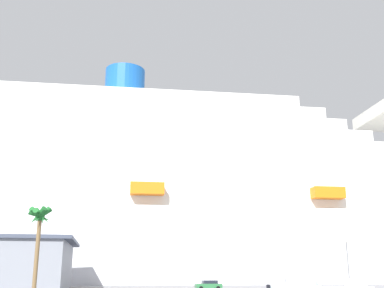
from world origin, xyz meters
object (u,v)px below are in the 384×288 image
object	(u,v)px
cruise_ship	(212,210)
parked_car_green_wagon	(209,285)
street_lamp	(347,257)
palm_tree	(39,223)

from	to	relation	value
cruise_ship	parked_car_green_wagon	distance (m)	49.36
cruise_ship	parked_car_green_wagon	bearing A→B (deg)	-107.27
street_lamp	parked_car_green_wagon	distance (m)	23.64
cruise_ship	parked_car_green_wagon	xyz separation A→B (m)	(-13.58, -43.67, -18.57)
street_lamp	palm_tree	bearing A→B (deg)	-169.41
palm_tree	parked_car_green_wagon	size ratio (longest dim) A/B	2.44
street_lamp	parked_car_green_wagon	world-z (taller)	street_lamp
street_lamp	parked_car_green_wagon	bearing A→B (deg)	158.61
cruise_ship	street_lamp	size ratio (longest dim) A/B	28.08
cruise_ship	parked_car_green_wagon	world-z (taller)	cruise_ship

